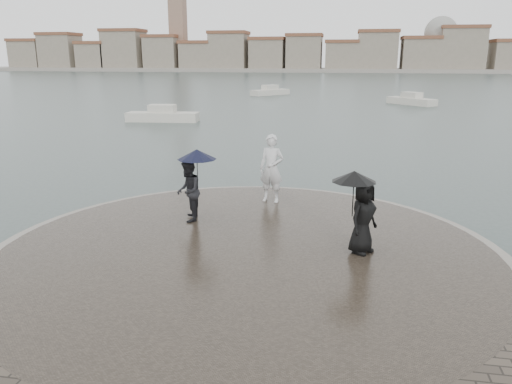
# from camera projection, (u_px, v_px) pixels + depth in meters

# --- Properties ---
(ground) EXTENTS (400.00, 400.00, 0.00)m
(ground) POSITION_uv_depth(u_px,v_px,m) (208.00, 341.00, 8.81)
(ground) COLOR #2B3835
(ground) RESTS_ON ground
(kerb_ring) EXTENTS (12.50, 12.50, 0.32)m
(kerb_ring) POSITION_uv_depth(u_px,v_px,m) (247.00, 257.00, 12.09)
(kerb_ring) COLOR gray
(kerb_ring) RESTS_ON ground
(quay_tip) EXTENTS (11.90, 11.90, 0.36)m
(quay_tip) POSITION_uv_depth(u_px,v_px,m) (247.00, 256.00, 12.09)
(quay_tip) COLOR #2D261E
(quay_tip) RESTS_ON ground
(statue) EXTENTS (0.87, 0.65, 2.16)m
(statue) POSITION_uv_depth(u_px,v_px,m) (272.00, 168.00, 15.77)
(statue) COLOR silver
(statue) RESTS_ON quay_tip
(visitor_left) EXTENTS (1.21, 1.13, 2.04)m
(visitor_left) POSITION_uv_depth(u_px,v_px,m) (191.00, 182.00, 13.88)
(visitor_left) COLOR black
(visitor_left) RESTS_ON quay_tip
(visitor_right) EXTENTS (1.24, 1.13, 1.95)m
(visitor_right) POSITION_uv_depth(u_px,v_px,m) (361.00, 207.00, 11.62)
(visitor_right) COLOR black
(visitor_right) RESTS_ON quay_tip
(far_skyline) EXTENTS (260.00, 20.00, 37.00)m
(far_skyline) POSITION_uv_depth(u_px,v_px,m) (322.00, 54.00, 161.05)
(far_skyline) COLOR gray
(far_skyline) RESTS_ON ground
(boats) EXTENTS (35.95, 32.43, 1.50)m
(boats) POSITION_uv_depth(u_px,v_px,m) (349.00, 103.00, 49.59)
(boats) COLOR beige
(boats) RESTS_ON ground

